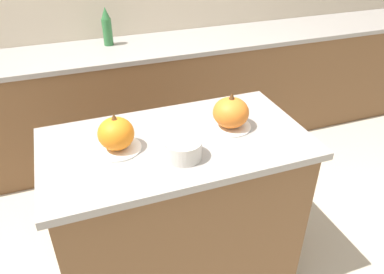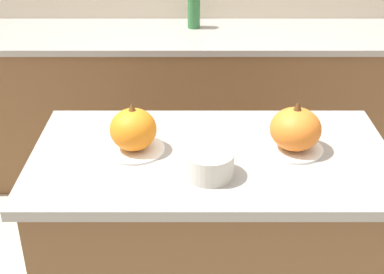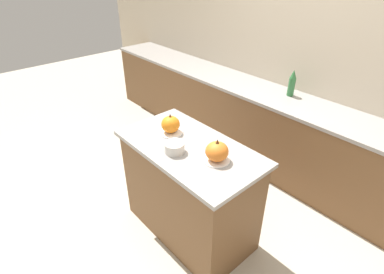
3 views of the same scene
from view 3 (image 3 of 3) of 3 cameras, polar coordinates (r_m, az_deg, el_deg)
The scene contains 8 objects.
ground_plane at distance 2.99m, azimuth -0.43°, elevation -16.91°, with size 12.00×12.00×0.00m, color #BCB29E.
wall_back at distance 3.52m, azimuth 21.80°, elevation 13.08°, with size 8.00×0.06×2.50m.
kitchen_island at distance 2.65m, azimuth -0.47°, elevation -10.15°, with size 1.22×0.66×0.94m.
back_counter at distance 3.56m, azimuth 16.75°, elevation 0.13°, with size 6.00×0.60×0.92m.
pumpkin_cake_left at distance 2.52m, azimuth -4.10°, elevation 2.29°, with size 0.21×0.21×0.18m.
pumpkin_cake_right at distance 2.18m, azimuth 4.76°, elevation -2.86°, with size 0.20×0.20×0.18m.
bottle_tall at distance 3.42m, azimuth 18.50°, elevation 9.64°, with size 0.07×0.07×0.29m.
mixing_bowl at distance 2.28m, azimuth -3.35°, elevation -1.99°, with size 0.15×0.15×0.08m.
Camera 3 is at (1.50, -1.30, 2.24)m, focal length 28.00 mm.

